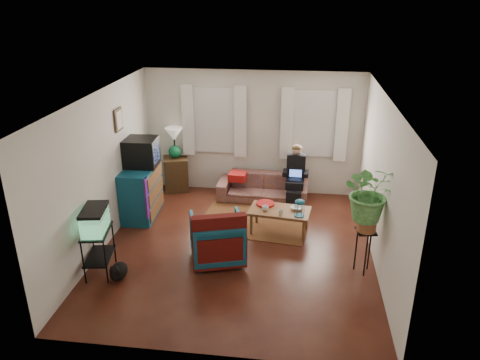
# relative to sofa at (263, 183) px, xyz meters

# --- Properties ---
(floor) EXTENTS (4.50, 5.00, 0.01)m
(floor) POSITION_rel_sofa_xyz_m (-0.26, -2.05, -0.36)
(floor) COLOR #4F2B14
(floor) RESTS_ON ground
(ceiling) EXTENTS (4.50, 5.00, 0.01)m
(ceiling) POSITION_rel_sofa_xyz_m (-0.26, -2.05, 2.24)
(ceiling) COLOR white
(ceiling) RESTS_ON wall_back
(wall_back) EXTENTS (4.50, 0.01, 2.60)m
(wall_back) POSITION_rel_sofa_xyz_m (-0.26, 0.45, 0.94)
(wall_back) COLOR silver
(wall_back) RESTS_ON floor
(wall_front) EXTENTS (4.50, 0.01, 2.60)m
(wall_front) POSITION_rel_sofa_xyz_m (-0.26, -4.55, 0.94)
(wall_front) COLOR silver
(wall_front) RESTS_ON floor
(wall_left) EXTENTS (0.01, 5.00, 2.60)m
(wall_left) POSITION_rel_sofa_xyz_m (-2.51, -2.05, 0.94)
(wall_left) COLOR silver
(wall_left) RESTS_ON floor
(wall_right) EXTENTS (0.01, 5.00, 2.60)m
(wall_right) POSITION_rel_sofa_xyz_m (1.99, -2.05, 0.94)
(wall_right) COLOR silver
(wall_right) RESTS_ON floor
(window_left) EXTENTS (1.08, 0.04, 1.38)m
(window_left) POSITION_rel_sofa_xyz_m (-1.06, 0.43, 1.19)
(window_left) COLOR white
(window_left) RESTS_ON wall_back
(window_right) EXTENTS (1.08, 0.04, 1.38)m
(window_right) POSITION_rel_sofa_xyz_m (0.99, 0.43, 1.19)
(window_right) COLOR white
(window_right) RESTS_ON wall_back
(curtains_left) EXTENTS (1.36, 0.06, 1.50)m
(curtains_left) POSITION_rel_sofa_xyz_m (-1.06, 0.35, 1.19)
(curtains_left) COLOR white
(curtains_left) RESTS_ON wall_back
(curtains_right) EXTENTS (1.36, 0.06, 1.50)m
(curtains_right) POSITION_rel_sofa_xyz_m (0.99, 0.35, 1.19)
(curtains_right) COLOR white
(curtains_right) RESTS_ON wall_back
(picture_frame) EXTENTS (0.04, 0.32, 0.40)m
(picture_frame) POSITION_rel_sofa_xyz_m (-2.48, -1.20, 1.59)
(picture_frame) COLOR #3D2616
(picture_frame) RESTS_ON wall_left
(area_rug) EXTENTS (2.19, 1.84, 0.01)m
(area_rug) POSITION_rel_sofa_xyz_m (-0.06, -0.94, -0.35)
(area_rug) COLOR brown
(area_rug) RESTS_ON floor
(sofa) EXTENTS (1.87, 0.80, 0.72)m
(sofa) POSITION_rel_sofa_xyz_m (0.00, 0.00, 0.00)
(sofa) COLOR brown
(sofa) RESTS_ON floor
(seated_person) EXTENTS (0.48, 0.59, 1.10)m
(seated_person) POSITION_rel_sofa_xyz_m (0.66, -0.03, 0.19)
(seated_person) COLOR black
(seated_person) RESTS_ON sofa
(side_table) EXTENTS (0.63, 0.63, 0.73)m
(side_table) POSITION_rel_sofa_xyz_m (-1.91, 0.29, 0.01)
(side_table) COLOR #3F2417
(side_table) RESTS_ON floor
(table_lamp) EXTENTS (0.47, 0.47, 0.67)m
(table_lamp) POSITION_rel_sofa_xyz_m (-1.91, 0.29, 0.69)
(table_lamp) COLOR white
(table_lamp) RESTS_ON side_table
(dresser) EXTENTS (0.59, 1.12, 0.99)m
(dresser) POSITION_rel_sofa_xyz_m (-2.25, -1.01, 0.14)
(dresser) COLOR navy
(dresser) RESTS_ON floor
(crt_tv) EXTENTS (0.63, 0.57, 0.53)m
(crt_tv) POSITION_rel_sofa_xyz_m (-2.24, -0.90, 0.90)
(crt_tv) COLOR black
(crt_tv) RESTS_ON dresser
(aquarium_stand) EXTENTS (0.47, 0.71, 0.73)m
(aquarium_stand) POSITION_rel_sofa_xyz_m (-2.26, -3.03, 0.01)
(aquarium_stand) COLOR black
(aquarium_stand) RESTS_ON floor
(aquarium) EXTENTS (0.42, 0.64, 0.39)m
(aquarium) POSITION_rel_sofa_xyz_m (-2.26, -3.03, 0.56)
(aquarium) COLOR #7FD899
(aquarium) RESTS_ON aquarium_stand
(black_cat) EXTENTS (0.26, 0.39, 0.33)m
(black_cat) POSITION_rel_sofa_xyz_m (-1.92, -3.16, -0.20)
(black_cat) COLOR black
(black_cat) RESTS_ON floor
(armchair) EXTENTS (1.00, 0.97, 0.84)m
(armchair) POSITION_rel_sofa_xyz_m (-0.54, -2.41, 0.06)
(armchair) COLOR #105B61
(armchair) RESTS_ON floor
(serape_throw) EXTENTS (0.86, 0.43, 0.69)m
(serape_throw) POSITION_rel_sofa_xyz_m (-0.44, -2.72, 0.23)
(serape_throw) COLOR #9E0A0A
(serape_throw) RESTS_ON armchair
(coffee_table) EXTENTS (1.14, 0.71, 0.44)m
(coffee_table) POSITION_rel_sofa_xyz_m (0.41, -1.36, -0.14)
(coffee_table) COLOR brown
(coffee_table) RESTS_ON floor
(cup_a) EXTENTS (0.13, 0.13, 0.10)m
(cup_a) POSITION_rel_sofa_xyz_m (0.16, -1.43, 0.13)
(cup_a) COLOR white
(cup_a) RESTS_ON coffee_table
(cup_b) EXTENTS (0.11, 0.11, 0.09)m
(cup_b) POSITION_rel_sofa_xyz_m (0.44, -1.54, 0.13)
(cup_b) COLOR beige
(cup_b) RESTS_ON coffee_table
(bowl) EXTENTS (0.23, 0.23, 0.05)m
(bowl) POSITION_rel_sofa_xyz_m (0.72, -1.30, 0.11)
(bowl) COLOR white
(bowl) RESTS_ON coffee_table
(snack_tray) EXTENTS (0.37, 0.37, 0.04)m
(snack_tray) POSITION_rel_sofa_xyz_m (0.14, -1.18, 0.10)
(snack_tray) COLOR #B21414
(snack_tray) RESTS_ON coffee_table
(birdcage) EXTENTS (0.20, 0.20, 0.31)m
(birdcage) POSITION_rel_sofa_xyz_m (0.76, -1.56, 0.24)
(birdcage) COLOR #115B6B
(birdcage) RESTS_ON coffee_table
(plant_stand) EXTENTS (0.35, 0.35, 0.72)m
(plant_stand) POSITION_rel_sofa_xyz_m (1.76, -2.48, -0.00)
(plant_stand) COLOR black
(plant_stand) RESTS_ON floor
(potted_plant) EXTENTS (0.92, 0.83, 0.91)m
(potted_plant) POSITION_rel_sofa_xyz_m (1.76, -2.48, 0.86)
(potted_plant) COLOR #599947
(potted_plant) RESTS_ON plant_stand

